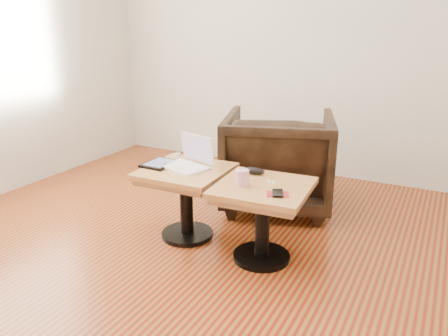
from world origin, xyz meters
The scene contains 11 objects.
room_shell centered at (0.00, 0.00, 1.35)m, with size 4.52×4.52×2.71m.
side_table_left centered at (-0.36, 0.45, 0.38)m, with size 0.58×0.58×0.51m.
side_table_right centered at (0.24, 0.41, 0.38)m, with size 0.59×0.59×0.51m.
laptop centered at (-0.35, 0.49, 0.55)m, with size 0.36×0.32×0.22m.
tablet centered at (-0.56, 0.44, 0.52)m, with size 0.19×0.24×0.02m.
charging_adapter centered at (-0.57, 0.67, 0.52)m, with size 0.04×0.04×0.02m, color white.
glasses_case centered at (0.10, 0.57, 0.53)m, with size 0.15×0.06×0.05m, color black.
striped_cup centered at (0.13, 0.34, 0.56)m, with size 0.08×0.08×0.10m, color #E54280.
earbuds_tangle centered at (0.26, 0.47, 0.51)m, with size 0.08×0.05×0.01m.
phone_on_sleeve centered at (0.37, 0.30, 0.51)m, with size 0.15×0.13×0.02m.
armchair centered at (0.00, 1.27, 0.39)m, with size 0.84×0.86×0.78m, color black.
Camera 1 is at (1.18, -1.91, 1.44)m, focal length 35.00 mm.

